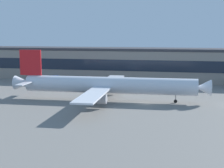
{
  "coord_description": "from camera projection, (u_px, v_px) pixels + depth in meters",
  "views": [
    {
      "loc": [
        11.35,
        -105.25,
        22.28
      ],
      "look_at": [
        -12.4,
        6.55,
        5.0
      ],
      "focal_mm": 54.31,
      "sensor_mm": 36.0,
      "label": 1
    }
  ],
  "objects": [
    {
      "name": "ground_plane",
      "position": [
        146.0,
        104.0,
        107.45
      ],
      "size": [
        600.0,
        600.0,
        0.0
      ],
      "primitive_type": "plane",
      "color": "slate"
    },
    {
      "name": "terminal_building",
      "position": [
        159.0,
        64.0,
        158.32
      ],
      "size": [
        179.95,
        17.62,
        15.24
      ],
      "color": "gray",
      "rests_on": "ground_plane"
    },
    {
      "name": "airliner",
      "position": [
        107.0,
        85.0,
        111.85
      ],
      "size": [
        65.89,
        56.73,
        16.62
      ],
      "color": "silver",
      "rests_on": "ground_plane"
    },
    {
      "name": "baggage_tug",
      "position": [
        182.0,
        84.0,
        142.6
      ],
      "size": [
        3.09,
        4.06,
        1.85
      ],
      "color": "red",
      "rests_on": "ground_plane"
    },
    {
      "name": "stair_truck",
      "position": [
        52.0,
        79.0,
        149.4
      ],
      "size": [
        6.03,
        5.85,
        3.55
      ],
      "color": "#2651A5",
      "rests_on": "ground_plane"
    },
    {
      "name": "pushback_tractor",
      "position": [
        80.0,
        81.0,
        151.2
      ],
      "size": [
        5.44,
        4.28,
        1.75
      ],
      "color": "#2651A5",
      "rests_on": "ground_plane"
    }
  ]
}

